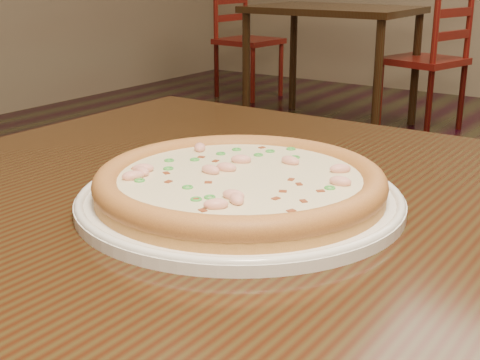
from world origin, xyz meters
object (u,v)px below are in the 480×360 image
Objects in this scene: hero_table at (354,297)px; chair_b at (431,60)px; chair_a at (243,40)px; plate at (240,198)px; pizza at (240,183)px; bg_table_left at (333,22)px.

hero_table is 1.26× the size of chair_b.
chair_a is at bearing 168.84° from chair_b.
pizza reaches higher than plate.
chair_b is at bearing 18.38° from bg_table_left.
pizza is 0.32× the size of bg_table_left.
hero_table is 0.18m from pizza.
chair_a is (-2.57, 3.80, -0.34)m from pizza.
chair_a reaches higher than hero_table.
plate is at bearing -55.94° from chair_a.
chair_a reaches higher than pizza.
pizza reaches higher than hero_table.
chair_a is (-2.57, 3.80, -0.32)m from plate.
bg_table_left is at bearing 115.19° from plate.
hero_table is at bearing 22.62° from plate.
pizza is at bearing -64.82° from bg_table_left.
chair_b is at bearing 107.50° from hero_table.
bg_table_left is 0.65m from chair_b.
pizza is at bearing -148.67° from plate.
plate is (-0.12, -0.05, 0.11)m from hero_table.
chair_a is at bearing 125.64° from hero_table.
chair_b reaches higher than pizza.
plate is at bearing -157.38° from hero_table.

